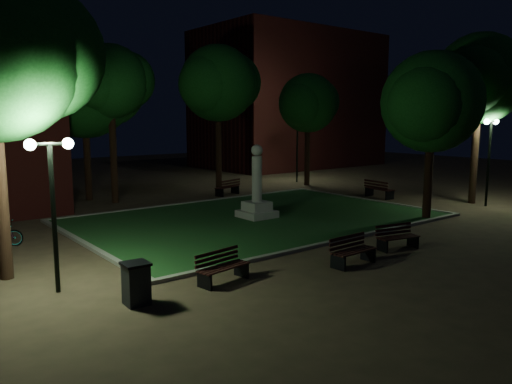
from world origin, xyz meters
TOP-DOWN VIEW (x-y plane):
  - ground at (0.00, 0.00)m, footprint 80.00×80.00m
  - lawn at (0.00, 2.00)m, footprint 15.00×10.00m
  - lawn_kerb at (0.00, 2.00)m, footprint 15.40×10.40m
  - monument at (0.00, 2.00)m, footprint 1.40×1.40m
  - building_far at (18.00, 20.00)m, footprint 16.00×10.00m
  - tree_north_wl at (-3.12, 9.95)m, footprint 4.61×3.77m
  - tree_north_er at (2.96, 9.19)m, footprint 5.36×4.37m
  - tree_ne at (9.62, 8.69)m, footprint 4.68×3.82m
  - tree_east at (11.52, -1.74)m, footprint 5.62×4.59m
  - tree_se at (5.95, -2.67)m, footprint 5.29×4.32m
  - tree_far_north at (-3.85, 11.66)m, footprint 6.38×5.21m
  - lamppost_sw at (-9.79, -2.15)m, footprint 1.18×0.28m
  - lamppost_se at (11.08, -2.65)m, footprint 1.18×0.28m
  - lamppost_ne at (10.14, 10.32)m, footprint 1.18×0.28m
  - bench_near_left at (-2.03, -5.22)m, footprint 1.61×0.60m
  - bench_near_right at (0.58, -4.93)m, footprint 1.60×0.85m
  - bench_west_near at (-6.05, -4.12)m, footprint 1.63×0.78m
  - bench_right_side at (8.96, 2.39)m, footprint 0.82×1.84m
  - bench_far_side at (2.95, 8.39)m, footprint 1.76×1.03m
  - trash_bin at (-8.58, -4.19)m, footprint 0.63×0.63m

SIDE VIEW (x-z plane):
  - ground at x=0.00m, z-range 0.00..0.00m
  - lawn at x=0.00m, z-range 0.00..0.08m
  - lawn_kerb at x=0.00m, z-range 0.00..0.12m
  - bench_near_right at x=0.58m, z-range -0.02..0.81m
  - bench_west_near at x=-6.05m, z-range -0.03..0.83m
  - bench_near_left at x=-2.03m, z-range -0.03..0.85m
  - bench_far_side at x=2.95m, z-range -0.03..0.89m
  - bench_right_side at x=8.96m, z-range -0.03..0.95m
  - trash_bin at x=-8.58m, z-range 0.01..1.04m
  - monument at x=0.00m, z-range -0.64..2.56m
  - lamppost_sw at x=-9.79m, z-range 0.83..4.76m
  - lamppost_se at x=11.08m, z-range 0.88..5.26m
  - lamppost_ne at x=10.14m, z-range 0.91..5.63m
  - tree_se at x=5.95m, z-range 1.46..8.71m
  - tree_ne at x=9.62m, z-range 1.71..8.98m
  - tree_far_north at x=-3.85m, z-range 1.66..10.19m
  - building_far at x=18.00m, z-range 0.00..12.00m
  - tree_north_wl at x=-3.12m, z-range 2.17..10.31m
  - tree_north_er at x=2.96m, z-range 2.08..10.63m
  - tree_east at x=11.52m, z-range 2.04..10.71m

